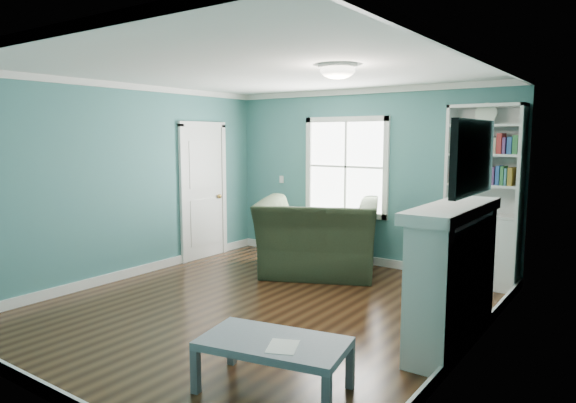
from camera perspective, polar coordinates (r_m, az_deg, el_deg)
The scene contains 13 objects.
floor at distance 5.88m, azimuth -3.09°, elevation -11.68°, with size 5.00×5.00×0.00m, color black.
room_walls at distance 5.57m, azimuth -3.20°, elevation 3.90°, with size 5.00×5.00×5.00m.
trim at distance 5.60m, azimuth -3.17°, elevation 0.38°, with size 4.50×5.00×2.60m.
window at distance 7.82m, azimuth 6.44°, elevation 3.86°, with size 1.40×0.06×1.50m.
bookshelf at distance 6.94m, azimuth 20.78°, elevation -1.36°, with size 0.90×0.35×2.31m.
fireplace at distance 4.93m, azimuth 17.97°, elevation -8.04°, with size 0.44×1.58×1.30m.
tv at distance 4.73m, azimuth 19.89°, elevation 4.63°, with size 0.06×1.10×0.65m, color black.
door at distance 8.13m, azimuth -9.36°, elevation 1.27°, with size 0.12×0.98×2.17m.
ceiling_fixture at distance 5.18m, azimuth 5.53°, elevation 14.36°, with size 0.38×0.38×0.15m.
light_switch at distance 8.48m, azimuth -0.72°, elevation 2.47°, with size 0.08×0.01×0.12m, color white.
recliner at distance 7.11m, azimuth 3.42°, elevation -2.54°, with size 1.60×1.04×1.40m, color black.
coffee_table at distance 3.98m, azimuth -1.62°, elevation -15.80°, with size 1.19×0.80×0.40m.
paper_sheet at distance 3.85m, azimuth -0.60°, elevation -15.81°, with size 0.21×0.27×0.00m, color white.
Camera 1 is at (3.45, -4.36, 1.90)m, focal length 32.00 mm.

